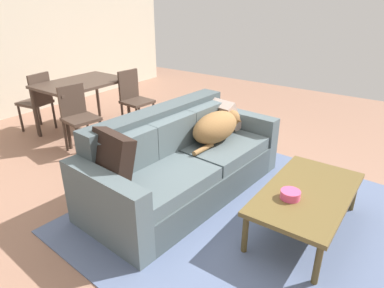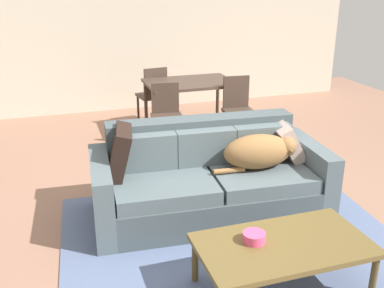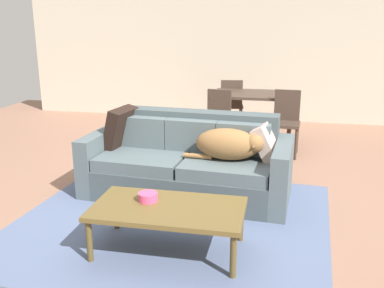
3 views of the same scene
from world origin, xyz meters
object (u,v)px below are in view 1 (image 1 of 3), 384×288
(dog_on_left_cushion, at_px, (217,127))
(coffee_table, at_px, (307,195))
(throw_pillow_by_left_arm, at_px, (111,160))
(throw_pillow_by_right_arm, at_px, (223,115))
(dining_chair_far_left, at_px, (37,99))
(bowl_on_coffee_table, at_px, (290,195))
(couch, at_px, (181,163))
(dining_table, at_px, (81,87))
(dining_chair_near_right, at_px, (134,97))
(dining_chair_near_left, at_px, (78,115))

(dog_on_left_cushion, relative_size, coffee_table, 0.67)
(throw_pillow_by_left_arm, relative_size, throw_pillow_by_right_arm, 1.24)
(throw_pillow_by_right_arm, bearing_deg, dining_chair_far_left, 103.90)
(bowl_on_coffee_table, xyz_separation_m, dining_chair_far_left, (0.23, 4.04, 0.06))
(couch, relative_size, throw_pillow_by_right_arm, 6.05)
(couch, bearing_deg, dining_table, 80.78)
(dining_chair_far_left, bearing_deg, dog_on_left_cushion, 87.92)
(dog_on_left_cushion, bearing_deg, couch, 166.91)
(dining_chair_near_right, bearing_deg, dog_on_left_cushion, -102.78)
(couch, distance_m, throw_pillow_by_right_arm, 0.89)
(throw_pillow_by_left_arm, relative_size, dining_chair_near_left, 0.53)
(throw_pillow_by_left_arm, height_order, dining_chair_near_left, throw_pillow_by_left_arm)
(dining_chair_near_left, bearing_deg, throw_pillow_by_right_arm, -57.74)
(coffee_table, height_order, dining_chair_far_left, dining_chair_far_left)
(throw_pillow_by_left_arm, xyz_separation_m, dining_chair_far_left, (0.96, 2.71, -0.17))
(dog_on_left_cushion, bearing_deg, coffee_table, -103.25)
(throw_pillow_by_right_arm, distance_m, coffee_table, 1.51)
(throw_pillow_by_right_arm, height_order, bowl_on_coffee_table, throw_pillow_by_right_arm)
(dining_chair_near_left, bearing_deg, couch, -83.51)
(throw_pillow_by_right_arm, bearing_deg, throw_pillow_by_left_arm, 175.88)
(couch, distance_m, dining_chair_far_left, 2.84)
(throw_pillow_by_left_arm, height_order, coffee_table, throw_pillow_by_left_arm)
(dining_table, height_order, dining_chair_near_right, dining_chair_near_right)
(dining_table, bearing_deg, dining_chair_far_left, 126.21)
(dining_table, xyz_separation_m, dining_chair_near_right, (0.50, -0.57, -0.18))
(throw_pillow_by_left_arm, relative_size, dining_chair_near_right, 0.51)
(dog_on_left_cushion, bearing_deg, bowl_on_coffee_table, -113.42)
(coffee_table, height_order, dining_chair_near_right, dining_chair_near_right)
(dining_chair_far_left, bearing_deg, dining_chair_near_left, 77.20)
(throw_pillow_by_left_arm, bearing_deg, coffee_table, -56.61)
(bowl_on_coffee_table, distance_m, dining_chair_near_left, 2.96)
(dog_on_left_cushion, height_order, throw_pillow_by_right_arm, throw_pillow_by_right_arm)
(coffee_table, bearing_deg, throw_pillow_by_left_arm, 123.39)
(coffee_table, xyz_separation_m, dining_chair_near_left, (-0.05, 3.04, 0.14))
(coffee_table, xyz_separation_m, dining_table, (0.44, 3.57, 0.33))
(throw_pillow_by_left_arm, distance_m, dining_chair_far_left, 2.88)
(couch, xyz_separation_m, throw_pillow_by_left_arm, (-0.83, 0.12, 0.34))
(throw_pillow_by_left_arm, relative_size, dining_table, 0.38)
(throw_pillow_by_right_arm, distance_m, dining_chair_near_left, 1.93)
(dining_table, relative_size, dining_chair_far_left, 1.37)
(dog_on_left_cushion, distance_m, dining_chair_near_left, 1.94)
(throw_pillow_by_left_arm, xyz_separation_m, dining_chair_near_left, (0.88, 1.63, -0.17))
(dog_on_left_cushion, bearing_deg, dining_table, 92.28)
(coffee_table, bearing_deg, bowl_on_coffee_table, 156.75)
(couch, bearing_deg, throw_pillow_by_left_arm, 176.03)
(throw_pillow_by_left_arm, bearing_deg, dog_on_left_cushion, -11.43)
(throw_pillow_by_right_arm, bearing_deg, dining_table, 97.38)
(dog_on_left_cushion, height_order, dining_chair_near_right, dining_chair_near_right)
(bowl_on_coffee_table, distance_m, dining_table, 3.55)
(couch, xyz_separation_m, dining_table, (0.54, 2.28, 0.36))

